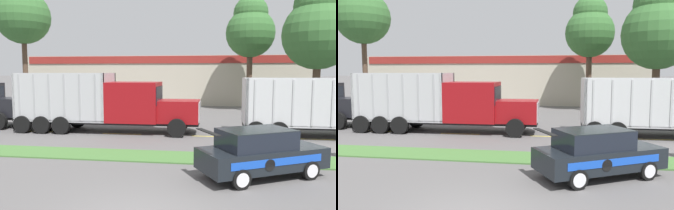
# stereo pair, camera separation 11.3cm
# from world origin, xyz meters

# --- Properties ---
(grass_verge) EXTENTS (120.00, 1.93, 0.06)m
(grass_verge) POSITION_xyz_m (0.00, 6.12, 0.03)
(grass_verge) COLOR #477538
(grass_verge) RESTS_ON ground_plane
(centre_line_3) EXTENTS (2.40, 0.14, 0.01)m
(centre_line_3) POSITION_xyz_m (-8.98, 11.08, 0.00)
(centre_line_3) COLOR yellow
(centre_line_3) RESTS_ON ground_plane
(centre_line_4) EXTENTS (2.40, 0.14, 0.01)m
(centre_line_4) POSITION_xyz_m (-3.58, 11.08, 0.00)
(centre_line_4) COLOR yellow
(centre_line_4) RESTS_ON ground_plane
(centre_line_5) EXTENTS (2.40, 0.14, 0.01)m
(centre_line_5) POSITION_xyz_m (1.82, 11.08, 0.00)
(centre_line_5) COLOR yellow
(centre_line_5) RESTS_ON ground_plane
(centre_line_6) EXTENTS (2.40, 0.14, 0.01)m
(centre_line_6) POSITION_xyz_m (7.22, 11.08, 0.00)
(centre_line_6) COLOR yellow
(centre_line_6) RESTS_ON ground_plane
(dump_truck_mid) EXTENTS (11.26, 2.66, 3.63)m
(dump_truck_mid) POSITION_xyz_m (-3.89, 11.69, 1.64)
(dump_truck_mid) COLOR black
(dump_truck_mid) RESTS_ON ground_plane
(rally_car) EXTENTS (4.76, 3.68, 1.75)m
(rally_car) POSITION_xyz_m (3.51, 3.97, 0.88)
(rally_car) COLOR black
(rally_car) RESTS_ON ground_plane
(store_building_backdrop) EXTENTS (32.30, 12.10, 5.49)m
(store_building_backdrop) POSITION_xyz_m (-4.17, 34.02, 2.75)
(store_building_backdrop) COLOR #BCB29E
(store_building_backdrop) RESTS_ON ground_plane
(tree_behind_left) EXTENTS (4.53, 4.53, 10.71)m
(tree_behind_left) POSITION_xyz_m (5.08, 24.22, 7.71)
(tree_behind_left) COLOR brown
(tree_behind_left) RESTS_ON ground_plane
(tree_behind_right) EXTENTS (5.25, 5.25, 10.43)m
(tree_behind_right) POSITION_xyz_m (9.45, 18.45, 6.99)
(tree_behind_right) COLOR brown
(tree_behind_right) RESTS_ON ground_plane
(tree_behind_far_right) EXTENTS (5.15, 5.15, 12.83)m
(tree_behind_far_right) POSITION_xyz_m (-16.49, 22.19, 9.44)
(tree_behind_far_right) COLOR brown
(tree_behind_far_right) RESTS_ON ground_plane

